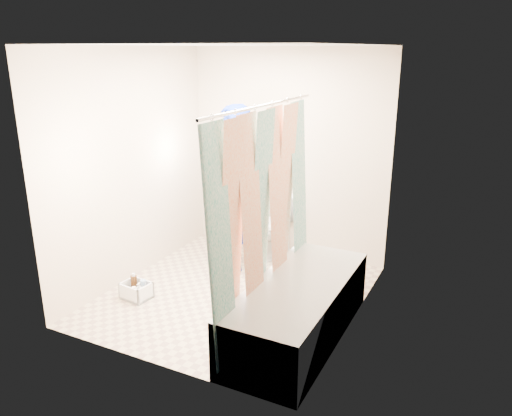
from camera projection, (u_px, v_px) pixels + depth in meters
The scene contains 14 objects.
floor at pixel (235, 294), 5.04m from camera, with size 2.60×2.60×0.00m, color tan.
ceiling at pixel (231, 45), 4.31m from camera, with size 2.40×2.60×0.02m, color silver.
wall_back at pixel (288, 154), 5.78m from camera, with size 2.40×0.02×2.40m, color #BDAC91.
wall_front at pixel (145, 220), 3.56m from camera, with size 2.40×0.02×2.40m, color #BDAC91.
wall_left at pixel (132, 167), 5.18m from camera, with size 0.02×2.60×2.40m, color #BDAC91.
wall_right at pixel (359, 195), 4.16m from camera, with size 0.02×2.60×2.40m, color #BDAC91.
bathtub at pixel (298, 308), 4.23m from camera, with size 0.70×1.75×0.50m.
curtain_rod at pixel (264, 105), 3.86m from camera, with size 0.02×0.02×1.90m, color silver.
shower_curtain at pixel (264, 219), 4.14m from camera, with size 0.06×1.75×1.80m, color white.
toilet at pixel (272, 226), 5.88m from camera, with size 0.41×0.72×0.74m, color white.
tank_lid at pixel (266, 224), 5.78m from camera, with size 0.45×0.20×0.03m, color white.
tank_internals at pixel (281, 193), 5.94m from camera, with size 0.17×0.08×0.24m.
plumber at pixel (233, 189), 5.43m from camera, with size 0.66×0.44×1.82m, color #0E1195.
cleaning_caddy at pixel (137, 291), 4.94m from camera, with size 0.30×0.25×0.21m.
Camera 1 is at (2.21, -3.96, 2.37)m, focal length 35.00 mm.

